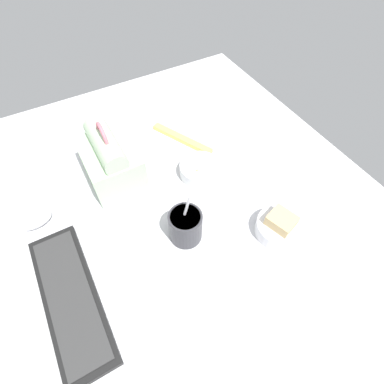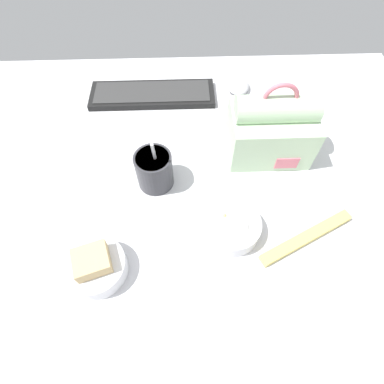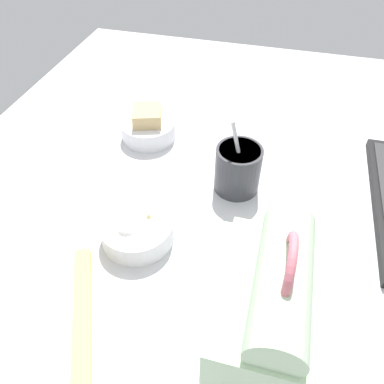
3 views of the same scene
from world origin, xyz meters
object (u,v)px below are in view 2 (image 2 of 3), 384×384
at_px(keyboard, 152,94).
at_px(bento_bowl_sandwich, 96,266).
at_px(chopstick_case, 307,237).
at_px(computer_mouse, 238,85).
at_px(lunch_bag, 271,129).
at_px(soup_cup, 154,170).
at_px(bento_bowl_snacks, 232,226).

distance_m(keyboard, bento_bowl_sandwich, 0.53).
distance_m(keyboard, chopstick_case, 0.59).
distance_m(bento_bowl_sandwich, computer_mouse, 0.65).
bearing_deg(lunch_bag, bento_bowl_sandwich, -141.61).
xyz_separation_m(soup_cup, chopstick_case, (0.33, -0.16, -0.04)).
bearing_deg(soup_cup, computer_mouse, 55.05).
relative_size(bento_bowl_sandwich, chopstick_case, 0.54).
bearing_deg(lunch_bag, computer_mouse, 100.20).
relative_size(soup_cup, computer_mouse, 1.64).
xyz_separation_m(bento_bowl_snacks, chopstick_case, (0.16, -0.02, -0.01)).
xyz_separation_m(keyboard, bento_bowl_sandwich, (-0.09, -0.53, 0.02)).
height_order(computer_mouse, chopstick_case, computer_mouse).
relative_size(computer_mouse, chopstick_case, 0.43).
bearing_deg(keyboard, bento_bowl_sandwich, -99.68).
distance_m(keyboard, computer_mouse, 0.26).
height_order(bento_bowl_snacks, computer_mouse, bento_bowl_snacks).
height_order(keyboard, lunch_bag, lunch_bag).
height_order(bento_bowl_sandwich, bento_bowl_snacks, bento_bowl_sandwich).
bearing_deg(chopstick_case, bento_bowl_snacks, 171.53).
relative_size(bento_bowl_snacks, computer_mouse, 1.31).
relative_size(lunch_bag, soup_cup, 1.34).
height_order(lunch_bag, soup_cup, lunch_bag).
bearing_deg(computer_mouse, soup_cup, -124.95).
xyz_separation_m(lunch_bag, bento_bowl_snacks, (-0.11, -0.23, -0.05)).
distance_m(bento_bowl_sandwich, bento_bowl_snacks, 0.29).
bearing_deg(chopstick_case, computer_mouse, 100.18).
distance_m(bento_bowl_snacks, chopstick_case, 0.16).
relative_size(keyboard, lunch_bag, 1.78).
bearing_deg(chopstick_case, keyboard, 126.26).
distance_m(bento_bowl_snacks, computer_mouse, 0.48).
distance_m(lunch_bag, bento_bowl_snacks, 0.26).
distance_m(soup_cup, chopstick_case, 0.37).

